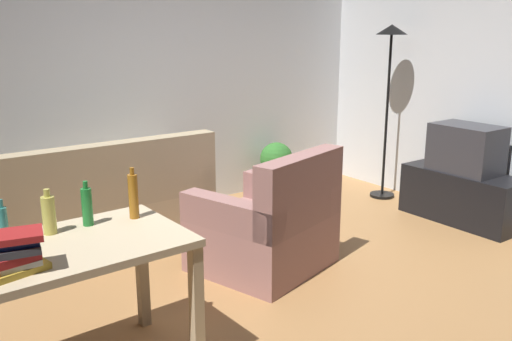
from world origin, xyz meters
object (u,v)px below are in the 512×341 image
object	(u,v)px
potted_plant	(276,164)
bottle_squat	(49,214)
bottle_amber	(133,196)
couch	(105,209)
tv_stand	(461,196)
armchair	(268,228)
bottle_green	(87,206)
torchiere_lamp	(390,64)
desk	(63,267)
bottle_tall	(4,227)
tv	(466,149)
book_stack	(13,252)

from	to	relation	value
potted_plant	bottle_squat	bearing A→B (deg)	-147.73
potted_plant	bottle_amber	size ratio (longest dim) A/B	1.98
couch	tv_stand	distance (m)	3.25
armchair	bottle_green	world-z (taller)	bottle_green
torchiere_lamp	armchair	xyz separation A→B (m)	(-2.11, -0.73, -1.09)
couch	bottle_green	xyz separation A→B (m)	(-0.65, -1.53, 0.56)
potted_plant	desk	bearing A→B (deg)	-145.09
armchair	bottle_tall	world-z (taller)	bottle_tall
bottle_tall	potted_plant	bearing A→B (deg)	31.27
armchair	bottle_green	bearing A→B (deg)	-3.27
desk	bottle_tall	world-z (taller)	bottle_tall
tv_stand	tv	xyz separation A→B (m)	(0.00, -0.00, 0.46)
torchiere_lamp	bottle_green	bearing A→B (deg)	-163.50
tv_stand	bottle_green	world-z (taller)	bottle_green
potted_plant	bottle_green	distance (m)	3.33
couch	tv	distance (m)	3.28
bottle_tall	bottle_amber	xyz separation A→B (m)	(0.68, 0.04, 0.02)
desk	book_stack	xyz separation A→B (m)	(-0.25, -0.19, 0.20)
tv_stand	torchiere_lamp	xyz separation A→B (m)	(0.00, 0.96, 1.17)
tv	bottle_tall	distance (m)	4.02
torchiere_lamp	book_stack	distance (m)	4.33
potted_plant	bottle_tall	size ratio (longest dim) A/B	2.36
bottle_tall	torchiere_lamp	bearing A→B (deg)	15.83
bottle_green	book_stack	xyz separation A→B (m)	(-0.46, -0.39, -0.01)
bottle_tall	book_stack	distance (m)	0.32
torchiere_lamp	bottle_squat	bearing A→B (deg)	-164.22
potted_plant	book_stack	bearing A→B (deg)	-144.96
potted_plant	bottle_green	size ratio (longest dim) A/B	2.35
armchair	bottle_amber	bearing A→B (deg)	0.87
couch	bottle_squat	world-z (taller)	bottle_squat
potted_plant	book_stack	xyz separation A→B (m)	(-3.18, -2.23, 0.52)
couch	desk	bearing A→B (deg)	63.62
armchair	potted_plant	bearing A→B (deg)	-146.04
bottle_squat	bottle_green	xyz separation A→B (m)	(0.20, 0.01, 0.00)
tv_stand	bottle_tall	world-z (taller)	bottle_tall
desk	bottle_squat	xyz separation A→B (m)	(0.01, 0.20, 0.21)
armchair	bottle_tall	xyz separation A→B (m)	(-1.89, -0.41, 0.54)
couch	torchiere_lamp	bearing A→B (deg)	170.93
armchair	bottle_squat	xyz separation A→B (m)	(-1.67, -0.34, 0.54)
tv_stand	torchiere_lamp	distance (m)	1.51
potted_plant	torchiere_lamp	bearing A→B (deg)	-42.45
couch	potted_plant	distance (m)	2.10
bottle_amber	book_stack	world-z (taller)	bottle_amber
bottle_green	book_stack	size ratio (longest dim) A/B	0.89
bottle_green	torchiere_lamp	bearing A→B (deg)	16.50
bottle_squat	book_stack	world-z (taller)	bottle_squat
tv_stand	desk	world-z (taller)	desk
armchair	torchiere_lamp	bearing A→B (deg)	-177.15
torchiere_lamp	couch	bearing A→B (deg)	170.93
couch	bottle_tall	xyz separation A→B (m)	(-1.08, -1.60, 0.56)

